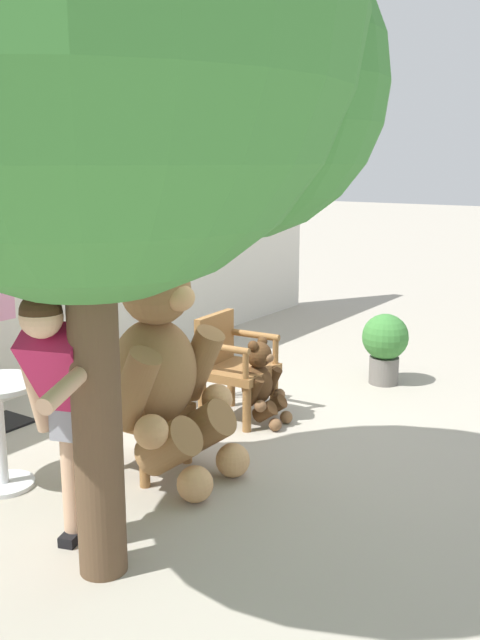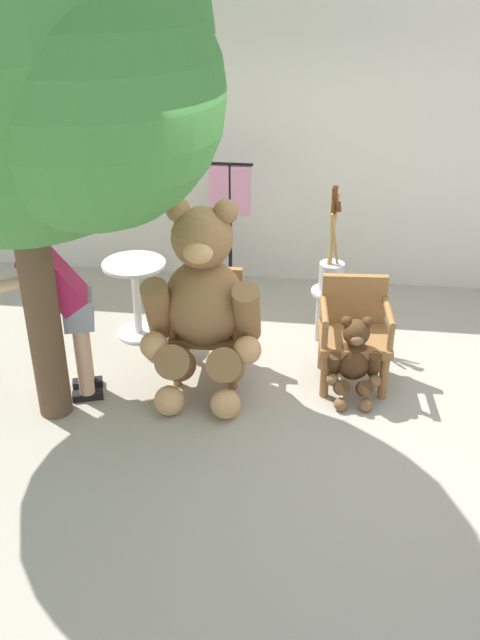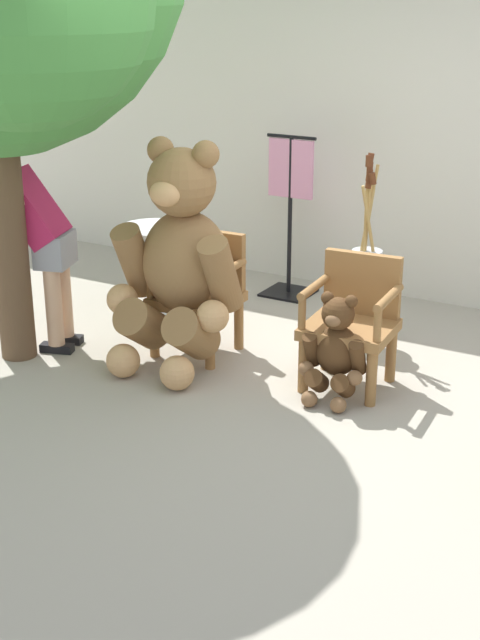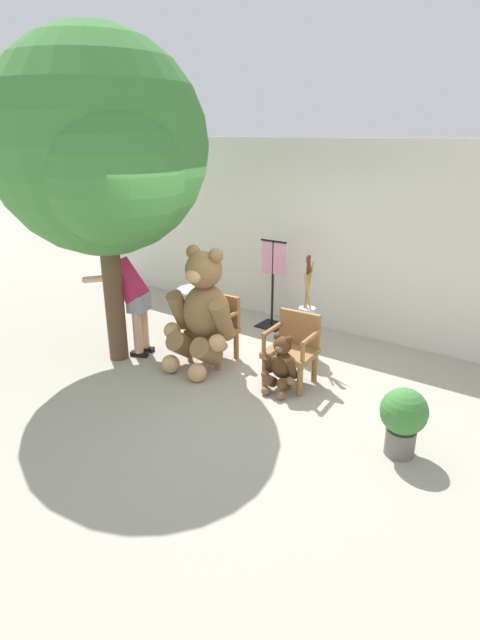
# 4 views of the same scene
# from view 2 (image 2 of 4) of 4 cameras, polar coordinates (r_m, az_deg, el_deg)

# --- Properties ---
(ground_plane) EXTENTS (60.00, 60.00, 0.00)m
(ground_plane) POSITION_cam_2_polar(r_m,az_deg,el_deg) (5.65, 2.82, -6.62)
(ground_plane) COLOR #A8A091
(back_wall) EXTENTS (10.00, 0.16, 2.80)m
(back_wall) POSITION_cam_2_polar(r_m,az_deg,el_deg) (7.26, 4.73, 13.66)
(back_wall) COLOR silver
(back_wall) RESTS_ON ground
(wooden_chair_left) EXTENTS (0.57, 0.54, 0.86)m
(wooden_chair_left) POSITION_cam_2_polar(r_m,az_deg,el_deg) (5.84, -2.51, -0.03)
(wooden_chair_left) COLOR olive
(wooden_chair_left) RESTS_ON ground
(wooden_chair_right) EXTENTS (0.59, 0.56, 0.86)m
(wooden_chair_right) POSITION_cam_2_polar(r_m,az_deg,el_deg) (5.77, 9.10, -0.74)
(wooden_chair_right) COLOR olive
(wooden_chair_right) RESTS_ON ground
(teddy_bear_large) EXTENTS (0.94, 0.89, 1.57)m
(teddy_bear_large) POSITION_cam_2_polar(r_m,az_deg,el_deg) (5.46, -2.99, 1.46)
(teddy_bear_large) COLOR olive
(teddy_bear_large) RESTS_ON ground
(teddy_bear_small) EXTENTS (0.42, 0.41, 0.71)m
(teddy_bear_small) POSITION_cam_2_polar(r_m,az_deg,el_deg) (5.59, 9.12, -3.17)
(teddy_bear_small) COLOR #4C3019
(teddy_bear_small) RESTS_ON ground
(person_visitor) EXTENTS (0.76, 0.64, 1.49)m
(person_visitor) POSITION_cam_2_polar(r_m,az_deg,el_deg) (5.46, -14.40, 2.04)
(person_visitor) COLOR black
(person_visitor) RESTS_ON ground
(white_stool) EXTENTS (0.34, 0.34, 0.46)m
(white_stool) POSITION_cam_2_polar(r_m,az_deg,el_deg) (6.43, 7.19, 1.54)
(white_stool) COLOR white
(white_stool) RESTS_ON ground
(brush_bucket) EXTENTS (0.22, 0.22, 0.96)m
(brush_bucket) POSITION_cam_2_polar(r_m,az_deg,el_deg) (6.29, 7.34, 4.17)
(brush_bucket) COLOR silver
(brush_bucket) RESTS_ON white_stool
(round_side_table) EXTENTS (0.56, 0.56, 0.72)m
(round_side_table) POSITION_cam_2_polar(r_m,az_deg,el_deg) (6.42, -8.33, 2.35)
(round_side_table) COLOR silver
(round_side_table) RESTS_ON ground
(patio_tree) EXTENTS (2.69, 2.57, 4.00)m
(patio_tree) POSITION_cam_2_polar(r_m,az_deg,el_deg) (4.66, -17.52, 20.15)
(patio_tree) COLOR brown
(patio_tree) RESTS_ON ground
(clothing_display_stand) EXTENTS (0.44, 0.40, 1.36)m
(clothing_display_stand) POSITION_cam_2_polar(r_m,az_deg,el_deg) (7.03, -0.79, 7.43)
(clothing_display_stand) COLOR black
(clothing_display_stand) RESTS_ON ground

